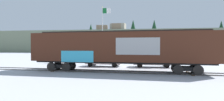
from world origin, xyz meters
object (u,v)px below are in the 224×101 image
at_px(freight_car, 120,48).
at_px(flagpole, 104,26).
at_px(parked_car_white, 104,60).
at_px(parked_car_silver, 152,60).

xyz_separation_m(freight_car, flagpole, (-4.07, 12.51, 3.62)).
relative_size(flagpole, parked_car_white, 2.02).
relative_size(freight_car, parked_car_silver, 3.86).
bearing_deg(parked_car_silver, parked_car_white, -179.28).
height_order(flagpole, parked_car_silver, flagpole).
xyz_separation_m(flagpole, parked_car_white, (1.49, -7.76, -5.28)).
bearing_deg(parked_car_white, freight_car, -61.39).
bearing_deg(flagpole, parked_car_white, -79.16).
distance_m(freight_car, flagpole, 13.64).
bearing_deg(flagpole, parked_car_silver, -45.30).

